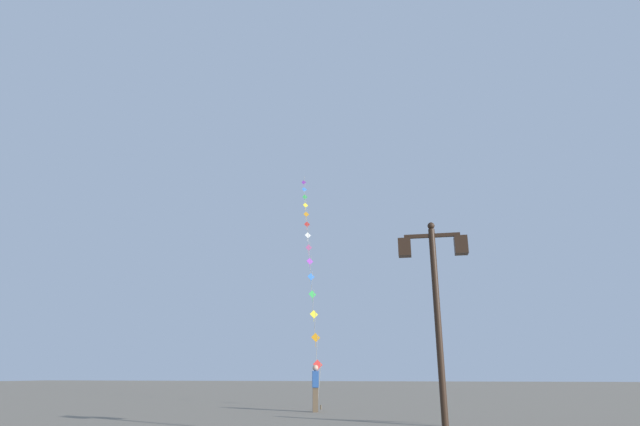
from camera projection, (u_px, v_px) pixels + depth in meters
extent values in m
plane|color=#756B5B|center=(391.00, 408.00, 21.17)|extent=(160.00, 160.00, 0.00)
cylinder|color=black|center=(439.00, 331.00, 10.49)|extent=(0.14, 0.14, 4.47)
sphere|color=black|center=(431.00, 226.00, 11.20)|extent=(0.16, 0.16, 0.16)
cube|color=black|center=(432.00, 236.00, 11.13)|extent=(1.23, 0.08, 0.08)
cube|color=black|center=(405.00, 248.00, 11.17)|extent=(0.28, 0.28, 0.40)
cube|color=beige|center=(405.00, 248.00, 11.17)|extent=(0.19, 0.19, 0.30)
cube|color=black|center=(461.00, 245.00, 10.95)|extent=(0.28, 0.28, 0.40)
cube|color=beige|center=(461.00, 245.00, 10.95)|extent=(0.19, 0.19, 0.30)
cylinder|color=brown|center=(321.00, 407.00, 20.08)|extent=(0.06, 0.06, 0.18)
cylinder|color=silver|center=(319.00, 384.00, 21.27)|extent=(0.52, 1.89, 1.61)
cylinder|color=silver|center=(317.00, 350.00, 23.38)|extent=(0.42, 1.54, 1.31)
cylinder|color=silver|center=(315.00, 325.00, 25.27)|extent=(0.42, 1.54, 1.31)
cylinder|color=silver|center=(313.00, 304.00, 27.16)|extent=(0.42, 1.54, 1.31)
cylinder|color=silver|center=(312.00, 285.00, 29.05)|extent=(0.42, 1.54, 1.31)
cylinder|color=silver|center=(310.00, 269.00, 30.94)|extent=(0.42, 1.54, 1.31)
cylinder|color=silver|center=(309.00, 254.00, 32.84)|extent=(0.42, 1.54, 1.31)
cylinder|color=silver|center=(308.00, 241.00, 34.73)|extent=(0.42, 1.54, 1.31)
cylinder|color=silver|center=(307.00, 230.00, 36.62)|extent=(0.42, 1.54, 1.31)
cylinder|color=silver|center=(307.00, 219.00, 38.51)|extent=(0.42, 1.54, 1.31)
cylinder|color=silver|center=(306.00, 210.00, 40.40)|extent=(0.42, 1.54, 1.31)
cylinder|color=silver|center=(305.00, 201.00, 42.29)|extent=(0.42, 1.54, 1.31)
cylinder|color=silver|center=(305.00, 193.00, 44.18)|extent=(0.42, 1.54, 1.31)
cylinder|color=silver|center=(304.00, 186.00, 46.07)|extent=(0.42, 1.54, 1.31)
cube|color=red|center=(318.00, 365.00, 22.44)|extent=(0.42, 0.17, 0.44)
cylinder|color=red|center=(318.00, 372.00, 22.34)|extent=(0.03, 0.04, 0.31)
cube|color=orange|center=(316.00, 337.00, 24.33)|extent=(0.44, 0.09, 0.44)
cylinder|color=orange|center=(316.00, 344.00, 24.23)|extent=(0.03, 0.06, 0.30)
cube|color=yellow|center=(314.00, 314.00, 26.22)|extent=(0.40, 0.21, 0.44)
cylinder|color=yellow|center=(314.00, 320.00, 26.13)|extent=(0.03, 0.03, 0.22)
cube|color=green|center=(312.00, 294.00, 28.11)|extent=(0.41, 0.20, 0.44)
cylinder|color=green|center=(312.00, 299.00, 28.02)|extent=(0.03, 0.04, 0.24)
cube|color=blue|center=(311.00, 277.00, 30.00)|extent=(0.41, 0.20, 0.44)
cylinder|color=blue|center=(311.00, 282.00, 29.90)|extent=(0.02, 0.03, 0.30)
cube|color=purple|center=(310.00, 261.00, 31.89)|extent=(0.40, 0.22, 0.44)
cylinder|color=purple|center=(310.00, 266.00, 31.79)|extent=(0.04, 0.06, 0.29)
cube|color=pink|center=(309.00, 248.00, 33.78)|extent=(0.44, 0.02, 0.44)
cylinder|color=pink|center=(309.00, 252.00, 33.68)|extent=(0.02, 0.06, 0.33)
cube|color=white|center=(308.00, 235.00, 35.67)|extent=(0.42, 0.16, 0.44)
cylinder|color=white|center=(308.00, 240.00, 35.57)|extent=(0.03, 0.04, 0.30)
cube|color=red|center=(307.00, 224.00, 37.56)|extent=(0.44, 0.06, 0.44)
cylinder|color=red|center=(307.00, 228.00, 37.47)|extent=(0.02, 0.03, 0.29)
cube|color=orange|center=(306.00, 214.00, 39.45)|extent=(0.44, 0.11, 0.44)
cylinder|color=orange|center=(306.00, 218.00, 39.35)|extent=(0.03, 0.06, 0.32)
cube|color=yellow|center=(306.00, 205.00, 41.34)|extent=(0.40, 0.21, 0.44)
cylinder|color=yellow|center=(306.00, 209.00, 41.25)|extent=(0.02, 0.02, 0.24)
cube|color=green|center=(305.00, 197.00, 43.23)|extent=(0.44, 0.11, 0.44)
cylinder|color=green|center=(305.00, 200.00, 43.15)|extent=(0.03, 0.05, 0.23)
cube|color=blue|center=(304.00, 189.00, 45.12)|extent=(0.41, 0.19, 0.44)
cylinder|color=blue|center=(304.00, 192.00, 45.04)|extent=(0.02, 0.03, 0.20)
cube|color=purple|center=(304.00, 182.00, 47.02)|extent=(0.44, 0.03, 0.44)
cylinder|color=purple|center=(304.00, 185.00, 46.92)|extent=(0.02, 0.05, 0.26)
cube|color=brown|center=(315.00, 399.00, 18.94)|extent=(0.26, 0.34, 0.90)
cube|color=#264C8C|center=(315.00, 379.00, 19.16)|extent=(0.32, 0.43, 0.60)
sphere|color=tan|center=(315.00, 368.00, 19.29)|extent=(0.22, 0.22, 0.22)
cylinder|color=#264C8C|center=(315.00, 375.00, 19.42)|extent=(0.18, 0.40, 0.50)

